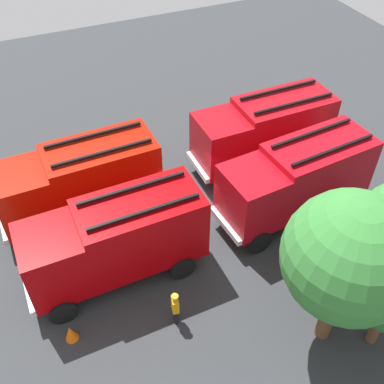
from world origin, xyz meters
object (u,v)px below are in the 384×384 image
at_px(firefighter_0, 87,153).
at_px(traffic_cone_0, 71,333).
at_px(fire_truck_0, 264,130).
at_px(fire_truck_2, 297,178).
at_px(firefighter_1, 31,179).
at_px(tree_3, 349,258).
at_px(fire_truck_3, 116,239).
at_px(fire_truck_1, 80,180).
at_px(firefighter_2, 175,307).

bearing_deg(firefighter_0, traffic_cone_0, 16.38).
xyz_separation_m(fire_truck_0, fire_truck_2, (0.51, 3.80, 0.00)).
height_order(fire_truck_2, firefighter_1, fire_truck_2).
bearing_deg(firefighter_0, tree_3, 57.32).
bearing_deg(fire_truck_3, fire_truck_2, -179.83).
bearing_deg(firefighter_0, fire_truck_1, 18.48).
bearing_deg(fire_truck_3, fire_truck_1, -84.56).
bearing_deg(firefighter_2, tree_3, 162.36).
bearing_deg(fire_truck_0, tree_3, 73.09).
xyz_separation_m(fire_truck_1, tree_3, (-6.51, 9.63, 2.33)).
relative_size(fire_truck_0, fire_truck_3, 1.00).
distance_m(fire_truck_0, fire_truck_1, 9.37).
bearing_deg(firefighter_2, fire_truck_0, -125.98).
bearing_deg(firefighter_2, firefighter_1, -56.63).
xyz_separation_m(fire_truck_1, fire_truck_3, (-0.47, 3.95, 0.00)).
relative_size(fire_truck_3, firefighter_0, 4.41).
xyz_separation_m(firefighter_0, traffic_cone_0, (3.06, 9.50, -0.56)).
bearing_deg(firefighter_2, fire_truck_3, -56.07).
height_order(firefighter_0, tree_3, tree_3).
relative_size(fire_truck_0, traffic_cone_0, 10.14).
bearing_deg(fire_truck_2, traffic_cone_0, 7.35).
bearing_deg(traffic_cone_0, tree_3, 157.76).
bearing_deg(fire_truck_1, fire_truck_2, 155.71).
bearing_deg(tree_3, traffic_cone_0, -22.24).
xyz_separation_m(firefighter_1, tree_3, (-8.56, 12.05, 3.52)).
xyz_separation_m(fire_truck_1, traffic_cone_0, (2.10, 6.10, -1.80)).
bearing_deg(fire_truck_0, fire_truck_2, 81.86).
distance_m(tree_3, traffic_cone_0, 10.18).
relative_size(fire_truck_1, tree_3, 1.09).
bearing_deg(fire_truck_2, fire_truck_1, -27.70).
bearing_deg(firefighter_1, fire_truck_0, -49.44).
relative_size(firefighter_2, tree_3, 0.24).
relative_size(fire_truck_0, firefighter_1, 4.23).
bearing_deg(tree_3, firefighter_0, -66.93).
distance_m(firefighter_2, tree_3, 6.56).
height_order(fire_truck_0, fire_truck_1, same).
xyz_separation_m(fire_truck_3, tree_3, (-6.04, 5.68, 2.33)).
relative_size(fire_truck_1, firefighter_2, 4.48).
bearing_deg(traffic_cone_0, fire_truck_1, -109.02).
distance_m(fire_truck_2, firefighter_1, 12.58).
height_order(fire_truck_0, tree_3, tree_3).
relative_size(fire_truck_2, traffic_cone_0, 10.37).
distance_m(fire_truck_3, traffic_cone_0, 3.81).
distance_m(fire_truck_1, fire_truck_3, 3.97).
relative_size(firefighter_0, firefighter_1, 0.96).
bearing_deg(fire_truck_2, firefighter_2, 19.36).
distance_m(fire_truck_1, firefighter_0, 3.74).
xyz_separation_m(fire_truck_1, fire_truck_2, (-8.86, 3.72, 0.00)).
height_order(fire_truck_0, firefighter_1, fire_truck_0).
xyz_separation_m(fire_truck_0, tree_3, (2.86, 9.70, 2.33)).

